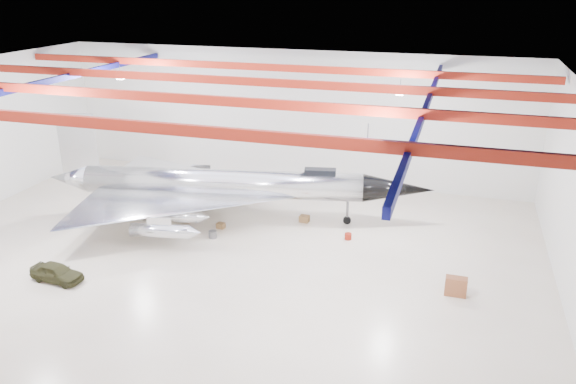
% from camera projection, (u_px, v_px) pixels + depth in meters
% --- Properties ---
extents(floor, '(40.00, 40.00, 0.00)m').
position_uv_depth(floor, '(220.00, 252.00, 35.82)').
color(floor, beige).
rests_on(floor, ground).
extents(wall_back, '(40.00, 0.00, 40.00)m').
position_uv_depth(wall_back, '(289.00, 116.00, 47.27)').
color(wall_back, silver).
rests_on(wall_back, floor).
extents(ceiling, '(40.00, 40.00, 0.00)m').
position_uv_depth(ceiling, '(212.00, 78.00, 31.92)').
color(ceiling, '#0A0F38').
rests_on(ceiling, wall_back).
extents(ceiling_structure, '(39.50, 29.50, 1.08)m').
position_uv_depth(ceiling_structure, '(212.00, 90.00, 32.16)').
color(ceiling_structure, maroon).
rests_on(ceiling_structure, ceiling).
extents(jet_aircraft, '(27.43, 18.60, 7.54)m').
position_uv_depth(jet_aircraft, '(222.00, 187.00, 39.85)').
color(jet_aircraft, silver).
rests_on(jet_aircraft, floor).
extents(jeep, '(3.27, 1.51, 1.08)m').
position_uv_depth(jeep, '(57.00, 272.00, 32.15)').
color(jeep, '#323119').
rests_on(jeep, floor).
extents(desk, '(1.18, 0.60, 1.07)m').
position_uv_depth(desk, '(456.00, 286.00, 30.70)').
color(desk, brown).
rests_on(desk, floor).
extents(crate_ply, '(0.59, 0.48, 0.40)m').
position_uv_depth(crate_ply, '(186.00, 219.00, 40.15)').
color(crate_ply, olive).
rests_on(crate_ply, floor).
extents(toolbox_red, '(0.52, 0.44, 0.33)m').
position_uv_depth(toolbox_red, '(256.00, 199.00, 43.95)').
color(toolbox_red, maroon).
rests_on(toolbox_red, floor).
extents(engine_drum, '(0.54, 0.54, 0.49)m').
position_uv_depth(engine_drum, '(213.00, 234.00, 37.66)').
color(engine_drum, '#59595B').
rests_on(engine_drum, floor).
extents(parts_bin, '(0.71, 0.59, 0.47)m').
position_uv_depth(parts_bin, '(304.00, 219.00, 40.15)').
color(parts_bin, olive).
rests_on(parts_bin, floor).
extents(crate_small, '(0.34, 0.28, 0.23)m').
position_uv_depth(crate_small, '(170.00, 209.00, 42.13)').
color(crate_small, '#59595B').
rests_on(crate_small, floor).
extents(tool_chest, '(0.61, 0.61, 0.42)m').
position_uv_depth(tool_chest, '(348.00, 236.00, 37.46)').
color(tool_chest, maroon).
rests_on(tool_chest, floor).
extents(oil_barrel, '(0.61, 0.51, 0.38)m').
position_uv_depth(oil_barrel, '(221.00, 226.00, 39.14)').
color(oil_barrel, olive).
rests_on(oil_barrel, floor).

